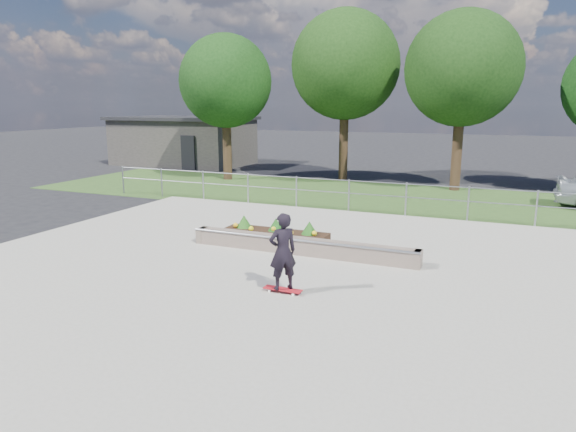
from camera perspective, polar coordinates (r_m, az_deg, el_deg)
The scene contains 11 objects.
ground at distance 11.60m, azimuth -3.83°, elevation -6.70°, with size 120.00×120.00×0.00m, color black.
grass_verge at distance 21.69m, azimuth 9.33°, elevation 2.17°, with size 30.00×8.00×0.02m, color #28441B.
concrete_slab at distance 11.59m, azimuth -3.83°, elevation -6.56°, with size 15.00×15.00×0.06m, color gray.
fence at distance 18.22m, azimuth 6.79°, elevation 2.75°, with size 20.06×0.06×1.20m.
building at distance 33.70m, azimuth -11.50°, elevation 8.24°, with size 8.40×5.40×3.00m.
tree_far_left at distance 26.23m, azimuth -6.96°, elevation 14.60°, with size 4.55×4.55×7.15m.
tree_mid_left at distance 25.94m, azimuth 6.39°, elevation 16.31°, with size 5.25×5.25×8.25m.
tree_mid_right at distance 23.90m, azimuth 18.84°, elevation 15.19°, with size 4.90×4.90×7.70m.
grind_ledge at distance 13.00m, azimuth 1.43°, elevation -3.35°, with size 6.00×0.44×0.43m.
planter_bed at distance 14.20m, azimuth -1.69°, elevation -2.08°, with size 3.00×1.20×0.61m.
skateboarder at distance 10.18m, azimuth -0.59°, elevation -4.01°, with size 0.80×0.66×1.64m.
Camera 1 is at (4.97, -9.77, 3.78)m, focal length 32.00 mm.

